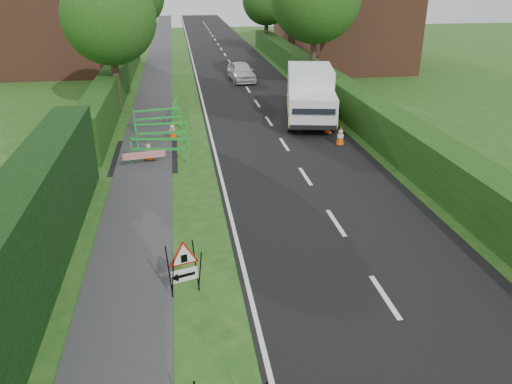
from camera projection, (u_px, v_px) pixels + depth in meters
ground at (280, 341)px, 9.44m from camera, size 120.00×120.00×0.00m
road_surface at (226, 57)px, 41.45m from camera, size 6.00×90.00×0.02m
footpath at (159, 58)px, 40.67m from camera, size 2.00×90.00×0.02m
hedge_west_near at (0, 370)px, 8.74m from camera, size 1.10×18.00×2.50m
hedge_west_far at (119, 94)px, 28.63m from camera, size 1.00×24.00×1.80m
hedge_east at (344, 113)px, 24.83m from camera, size 1.20×50.00×1.50m
house_west at (50, 29)px, 33.99m from camera, size 7.50×7.40×7.88m
house_east_a at (355, 27)px, 35.15m from camera, size 7.50×7.40×7.88m
house_east_b at (316, 13)px, 47.95m from camera, size 7.50×7.40×7.88m
tree_nw at (109, 17)px, 23.27m from camera, size 4.40×4.40×6.70m
tree_fe at (267, 0)px, 43.01m from camera, size 4.20×4.20×6.33m
triangle_sign at (183, 264)px, 10.48m from camera, size 0.94×0.94×1.10m
works_van at (310, 94)px, 23.01m from camera, size 3.02×5.51×2.38m
traffic_cone_0 at (340, 136)px, 20.04m from camera, size 0.38×0.38×0.79m
traffic_cone_1 at (329, 124)px, 21.53m from camera, size 0.38×0.38×0.79m
traffic_cone_2 at (317, 105)px, 24.76m from camera, size 0.38×0.38×0.79m
traffic_cone_3 at (148, 150)px, 18.41m from camera, size 0.38×0.38×0.79m
traffic_cone_4 at (172, 131)px, 20.65m from camera, size 0.38×0.38×0.79m
ped_barrier_0 at (159, 147)px, 17.99m from camera, size 2.09×0.66×1.00m
ped_barrier_1 at (162, 131)px, 19.81m from camera, size 2.06×0.36×1.00m
ped_barrier_2 at (157, 116)px, 21.83m from camera, size 2.09×0.65×1.00m
ped_barrier_3 at (175, 109)px, 22.98m from camera, size 0.58×2.09×1.00m
redwhite_plank at (145, 167)px, 17.90m from camera, size 1.49×0.28×0.25m
hatchback_car at (241, 72)px, 31.89m from camera, size 1.65×3.62×1.21m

